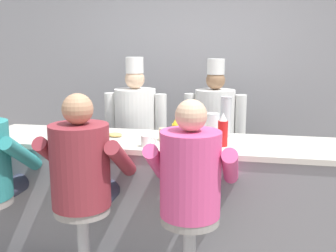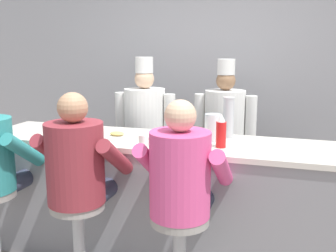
{
  "view_description": "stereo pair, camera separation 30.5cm",
  "coord_description": "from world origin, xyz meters",
  "px_view_note": "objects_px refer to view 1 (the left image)",
  "views": [
    {
      "loc": [
        0.64,
        -2.62,
        1.74
      ],
      "look_at": [
        0.04,
        0.32,
        1.13
      ],
      "focal_mm": 42.0,
      "sensor_mm": 36.0,
      "label": 1
    },
    {
      "loc": [
        0.94,
        -2.55,
        1.74
      ],
      "look_at": [
        0.04,
        0.32,
        1.13
      ],
      "focal_mm": 42.0,
      "sensor_mm": 36.0,
      "label": 2
    }
  ],
  "objects_px": {
    "coffee_mug_tan": "(164,134)",
    "cup_stack_steel": "(226,116)",
    "coffee_mug_white": "(147,141)",
    "diner_seated_pink": "(191,181)",
    "ketchup_bottle_red": "(223,131)",
    "cook_in_whites_near": "(136,131)",
    "cereal_bowl": "(80,131)",
    "breakfast_plate": "(115,137)",
    "mustard_bottle_yellow": "(176,132)",
    "diner_seated_maroon": "(83,173)",
    "cook_in_whites_far": "(214,130)",
    "water_pitcher_clear": "(212,127)"
  },
  "relations": [
    {
      "from": "ketchup_bottle_red",
      "to": "cook_in_whites_near",
      "type": "xyz_separation_m",
      "value": [
        -0.93,
        0.88,
        -0.23
      ]
    },
    {
      "from": "cook_in_whites_far",
      "to": "ketchup_bottle_red",
      "type": "bearing_deg",
      "value": -82.25
    },
    {
      "from": "coffee_mug_white",
      "to": "cereal_bowl",
      "type": "bearing_deg",
      "value": 156.19
    },
    {
      "from": "ketchup_bottle_red",
      "to": "cup_stack_steel",
      "type": "bearing_deg",
      "value": 89.77
    },
    {
      "from": "ketchup_bottle_red",
      "to": "coffee_mug_white",
      "type": "height_order",
      "value": "ketchup_bottle_red"
    },
    {
      "from": "coffee_mug_white",
      "to": "diner_seated_pink",
      "type": "relative_size",
      "value": 0.09
    },
    {
      "from": "coffee_mug_white",
      "to": "cook_in_whites_far",
      "type": "height_order",
      "value": "cook_in_whites_far"
    },
    {
      "from": "ketchup_bottle_red",
      "to": "coffee_mug_white",
      "type": "distance_m",
      "value": 0.57
    },
    {
      "from": "coffee_mug_white",
      "to": "diner_seated_maroon",
      "type": "relative_size",
      "value": 0.08
    },
    {
      "from": "coffee_mug_tan",
      "to": "coffee_mug_white",
      "type": "bearing_deg",
      "value": -112.7
    },
    {
      "from": "breakfast_plate",
      "to": "cook_in_whites_near",
      "type": "xyz_separation_m",
      "value": [
        -0.07,
        0.83,
        -0.13
      ]
    },
    {
      "from": "breakfast_plate",
      "to": "cook_in_whites_near",
      "type": "bearing_deg",
      "value": 94.94
    },
    {
      "from": "cup_stack_steel",
      "to": "cook_in_whites_near",
      "type": "height_order",
      "value": "cook_in_whites_near"
    },
    {
      "from": "coffee_mug_white",
      "to": "water_pitcher_clear",
      "type": "bearing_deg",
      "value": 35.65
    },
    {
      "from": "cereal_bowl",
      "to": "coffee_mug_tan",
      "type": "height_order",
      "value": "coffee_mug_tan"
    },
    {
      "from": "cup_stack_steel",
      "to": "cook_in_whites_far",
      "type": "bearing_deg",
      "value": 101.07
    },
    {
      "from": "cereal_bowl",
      "to": "coffee_mug_white",
      "type": "distance_m",
      "value": 0.72
    },
    {
      "from": "ketchup_bottle_red",
      "to": "breakfast_plate",
      "type": "bearing_deg",
      "value": 176.12
    },
    {
      "from": "diner_seated_pink",
      "to": "coffee_mug_white",
      "type": "bearing_deg",
      "value": 137.05
    },
    {
      "from": "coffee_mug_tan",
      "to": "cook_in_whites_far",
      "type": "relative_size",
      "value": 0.08
    },
    {
      "from": "water_pitcher_clear",
      "to": "cook_in_whites_near",
      "type": "distance_m",
      "value": 1.11
    },
    {
      "from": "cup_stack_steel",
      "to": "mustard_bottle_yellow",
      "type": "bearing_deg",
      "value": -137.02
    },
    {
      "from": "mustard_bottle_yellow",
      "to": "diner_seated_pink",
      "type": "distance_m",
      "value": 0.57
    },
    {
      "from": "coffee_mug_tan",
      "to": "cup_stack_steel",
      "type": "distance_m",
      "value": 0.54
    },
    {
      "from": "mustard_bottle_yellow",
      "to": "coffee_mug_white",
      "type": "xyz_separation_m",
      "value": [
        -0.19,
        -0.14,
        -0.05
      ]
    },
    {
      "from": "ketchup_bottle_red",
      "to": "coffee_mug_tan",
      "type": "bearing_deg",
      "value": 170.42
    },
    {
      "from": "cereal_bowl",
      "to": "cup_stack_steel",
      "type": "bearing_deg",
      "value": 8.5
    },
    {
      "from": "diner_seated_maroon",
      "to": "cook_in_whites_far",
      "type": "height_order",
      "value": "cook_in_whites_far"
    },
    {
      "from": "ketchup_bottle_red",
      "to": "diner_seated_pink",
      "type": "relative_size",
      "value": 0.18
    },
    {
      "from": "cup_stack_steel",
      "to": "diner_seated_maroon",
      "type": "xyz_separation_m",
      "value": [
        -0.9,
        -0.83,
        -0.28
      ]
    },
    {
      "from": "diner_seated_maroon",
      "to": "coffee_mug_tan",
      "type": "bearing_deg",
      "value": 52.1
    },
    {
      "from": "cook_in_whites_near",
      "to": "cup_stack_steel",
      "type": "bearing_deg",
      "value": -30.68
    },
    {
      "from": "diner_seated_pink",
      "to": "cook_in_whites_far",
      "type": "bearing_deg",
      "value": 89.57
    },
    {
      "from": "coffee_mug_white",
      "to": "cook_in_whites_near",
      "type": "xyz_separation_m",
      "value": [
        -0.38,
        1.02,
        -0.15
      ]
    },
    {
      "from": "water_pitcher_clear",
      "to": "diner_seated_pink",
      "type": "distance_m",
      "value": 0.72
    },
    {
      "from": "breakfast_plate",
      "to": "diner_seated_pink",
      "type": "bearing_deg",
      "value": -38.54
    },
    {
      "from": "coffee_mug_white",
      "to": "cup_stack_steel",
      "type": "xyz_separation_m",
      "value": [
        0.55,
        0.47,
        0.12
      ]
    },
    {
      "from": "mustard_bottle_yellow",
      "to": "coffee_mug_white",
      "type": "relative_size",
      "value": 1.65
    },
    {
      "from": "coffee_mug_tan",
      "to": "cup_stack_steel",
      "type": "relative_size",
      "value": 0.39
    },
    {
      "from": "cook_in_whites_near",
      "to": "cereal_bowl",
      "type": "bearing_deg",
      "value": -110.45
    },
    {
      "from": "cereal_bowl",
      "to": "diner_seated_maroon",
      "type": "height_order",
      "value": "diner_seated_maroon"
    },
    {
      "from": "ketchup_bottle_red",
      "to": "cook_in_whites_far",
      "type": "height_order",
      "value": "cook_in_whites_far"
    },
    {
      "from": "coffee_mug_tan",
      "to": "cup_stack_steel",
      "type": "bearing_deg",
      "value": 28.96
    },
    {
      "from": "breakfast_plate",
      "to": "coffee_mug_white",
      "type": "xyz_separation_m",
      "value": [
        0.31,
        -0.2,
        0.03
      ]
    },
    {
      "from": "coffee_mug_white",
      "to": "diner_seated_maroon",
      "type": "bearing_deg",
      "value": -134.85
    },
    {
      "from": "mustard_bottle_yellow",
      "to": "breakfast_plate",
      "type": "bearing_deg",
      "value": 173.35
    },
    {
      "from": "mustard_bottle_yellow",
      "to": "diner_seated_pink",
      "type": "height_order",
      "value": "diner_seated_pink"
    },
    {
      "from": "coffee_mug_tan",
      "to": "cup_stack_steel",
      "type": "height_order",
      "value": "cup_stack_steel"
    },
    {
      "from": "water_pitcher_clear",
      "to": "diner_seated_maroon",
      "type": "distance_m",
      "value": 1.08
    },
    {
      "from": "ketchup_bottle_red",
      "to": "cook_in_whites_near",
      "type": "height_order",
      "value": "cook_in_whites_near"
    }
  ]
}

